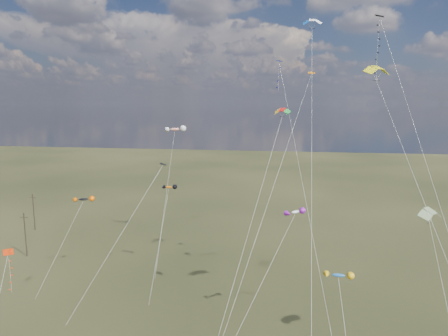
% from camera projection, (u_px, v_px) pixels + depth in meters
% --- Properties ---
extents(utility_pole_near, '(1.40, 0.20, 8.00)m').
position_uv_depth(utility_pole_near, '(25.00, 234.00, 71.21)').
color(utility_pole_near, black).
rests_on(utility_pole_near, ground).
extents(utility_pole_far, '(1.40, 0.20, 8.00)m').
position_uv_depth(utility_pole_far, '(34.00, 212.00, 86.13)').
color(utility_pole_far, black).
rests_on(utility_pole_far, ground).
extents(diamond_black_high, '(9.62, 18.47, 36.96)m').
position_uv_depth(diamond_black_high, '(384.00, 62.00, 44.17)').
color(diamond_black_high, black).
rests_on(diamond_black_high, ground).
extents(diamond_navy_tall, '(7.83, 17.03, 32.99)m').
position_uv_depth(diamond_navy_tall, '(283.00, 95.00, 53.16)').
color(diamond_navy_tall, '#0F1845').
rests_on(diamond_navy_tall, ground).
extents(diamond_black_mid, '(9.01, 14.73, 18.52)m').
position_uv_depth(diamond_black_mid, '(141.00, 200.00, 56.29)').
color(diamond_black_mid, black).
rests_on(diamond_black_mid, ground).
extents(diamond_red_low, '(2.65, 9.59, 12.76)m').
position_uv_depth(diamond_red_low, '(9.00, 277.00, 39.66)').
color(diamond_red_low, red).
rests_on(diamond_red_low, ground).
extents(diamond_orange_center, '(10.68, 26.25, 31.46)m').
position_uv_depth(diamond_orange_center, '(284.00, 156.00, 48.01)').
color(diamond_orange_center, '#C05F00').
rests_on(diamond_orange_center, ground).
extents(parafoil_yellow, '(11.71, 14.60, 31.53)m').
position_uv_depth(parafoil_yellow, '(378.00, 68.00, 41.01)').
color(parafoil_yellow, gold).
rests_on(parafoil_yellow, ground).
extents(parafoil_blue_white, '(2.47, 29.90, 38.38)m').
position_uv_depth(parafoil_blue_white, '(312.00, 22.00, 51.15)').
color(parafoil_blue_white, blue).
rests_on(parafoil_blue_white, ground).
extents(parafoil_striped, '(3.38, 10.55, 17.81)m').
position_uv_depth(parafoil_striped, '(431.00, 211.00, 37.64)').
color(parafoil_striped, gold).
rests_on(parafoil_striped, ground).
extents(parafoil_tricolor, '(7.72, 14.18, 26.94)m').
position_uv_depth(parafoil_tricolor, '(281.00, 113.00, 44.19)').
color(parafoil_tricolor, yellow).
rests_on(parafoil_tricolor, ground).
extents(novelty_black_orange, '(4.86, 9.78, 12.99)m').
position_uv_depth(novelty_black_orange, '(83.00, 200.00, 61.60)').
color(novelty_black_orange, black).
rests_on(novelty_black_orange, ground).
extents(novelty_orange_black, '(2.32, 12.19, 14.54)m').
position_uv_depth(novelty_orange_black, '(169.00, 188.00, 63.09)').
color(novelty_orange_black, '#D36109').
rests_on(novelty_orange_black, ground).
extents(novelty_white_purple, '(8.83, 11.05, 15.34)m').
position_uv_depth(novelty_white_purple, '(295.00, 213.00, 45.39)').
color(novelty_white_purple, silver).
rests_on(novelty_white_purple, ground).
extents(novelty_redwhite_stripe, '(3.70, 17.87, 23.07)m').
position_uv_depth(novelty_redwhite_stripe, '(175.00, 130.00, 75.43)').
color(novelty_redwhite_stripe, '#E8401C').
rests_on(novelty_redwhite_stripe, ground).
extents(novelty_blue_yellow, '(2.56, 8.69, 11.47)m').
position_uv_depth(novelty_blue_yellow, '(339.00, 276.00, 37.72)').
color(novelty_blue_yellow, '#2164AD').
rests_on(novelty_blue_yellow, ground).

